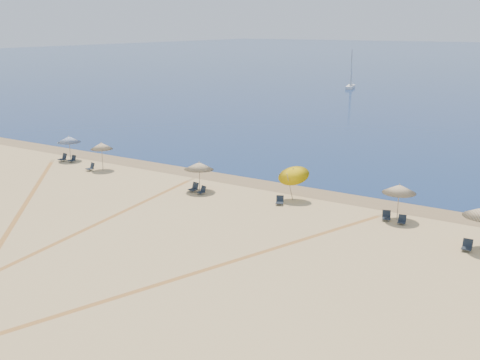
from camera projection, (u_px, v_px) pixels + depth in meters
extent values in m
plane|color=tan|center=(4.00, 308.00, 25.43)|extent=(160.00, 160.00, 0.00)
plane|color=olive|center=(267.00, 184.00, 45.04)|extent=(500.00, 500.00, 0.00)
cylinder|color=gray|center=(70.00, 149.00, 52.72)|extent=(0.05, 0.05, 2.15)
cone|color=white|center=(69.00, 139.00, 52.47)|extent=(2.12, 2.12, 0.55)
sphere|color=gray|center=(69.00, 136.00, 52.39)|extent=(0.08, 0.08, 0.08)
cylinder|color=gray|center=(102.00, 157.00, 49.26)|extent=(0.05, 0.05, 2.29)
cone|color=#FDEECF|center=(102.00, 146.00, 48.99)|extent=(1.92, 1.92, 0.55)
sphere|color=gray|center=(101.00, 143.00, 48.92)|extent=(0.08, 0.08, 0.08)
cylinder|color=gray|center=(200.00, 177.00, 43.12)|extent=(0.05, 0.13, 2.11)
cone|color=#FDEECF|center=(199.00, 166.00, 42.86)|extent=(2.25, 2.27, 0.63)
sphere|color=gray|center=(199.00, 162.00, 42.78)|extent=(0.08, 0.08, 0.08)
cylinder|color=gray|center=(290.00, 187.00, 40.37)|extent=(0.05, 1.06, 2.22)
cone|color=#E5BB06|center=(293.00, 173.00, 40.47)|extent=(2.25, 2.27, 1.44)
sphere|color=gray|center=(293.00, 169.00, 40.39)|extent=(0.08, 0.08, 0.08)
cylinder|color=gray|center=(398.00, 203.00, 36.62)|extent=(0.05, 0.07, 2.25)
cone|color=#FDEECF|center=(399.00, 189.00, 36.37)|extent=(2.16, 2.17, 0.57)
sphere|color=gray|center=(400.00, 184.00, 36.29)|extent=(0.08, 0.08, 0.08)
cube|color=black|center=(62.00, 159.00, 52.53)|extent=(0.71, 0.71, 0.05)
cube|color=black|center=(65.00, 156.00, 52.67)|extent=(0.64, 0.34, 0.54)
cylinder|color=#A5A5AD|center=(59.00, 160.00, 52.54)|extent=(0.03, 0.03, 0.20)
cylinder|color=#A5A5AD|center=(61.00, 161.00, 52.22)|extent=(0.03, 0.03, 0.20)
cube|color=black|center=(72.00, 160.00, 52.22)|extent=(0.54, 0.54, 0.05)
cube|color=black|center=(74.00, 158.00, 52.36)|extent=(0.53, 0.21, 0.46)
cylinder|color=#A5A5AD|center=(69.00, 162.00, 52.20)|extent=(0.02, 0.02, 0.17)
cylinder|color=#A5A5AD|center=(72.00, 162.00, 51.97)|extent=(0.02, 0.02, 0.17)
cube|color=black|center=(90.00, 169.00, 49.16)|extent=(0.71, 0.71, 0.05)
cube|color=black|center=(92.00, 166.00, 49.26)|extent=(0.60, 0.37, 0.51)
cylinder|color=#A5A5AD|center=(87.00, 170.00, 49.18)|extent=(0.02, 0.02, 0.19)
cylinder|color=#A5A5AD|center=(89.00, 171.00, 48.85)|extent=(0.02, 0.02, 0.19)
cube|color=black|center=(193.00, 190.00, 42.99)|extent=(0.65, 0.65, 0.05)
cube|color=black|center=(195.00, 186.00, 43.13)|extent=(0.60, 0.30, 0.51)
cylinder|color=#A5A5AD|center=(189.00, 191.00, 42.99)|extent=(0.02, 0.02, 0.19)
cylinder|color=#A5A5AD|center=(193.00, 192.00, 42.70)|extent=(0.02, 0.02, 0.19)
cube|color=black|center=(201.00, 192.00, 42.36)|extent=(0.64, 0.64, 0.05)
cube|color=black|center=(203.00, 189.00, 42.46)|extent=(0.55, 0.33, 0.46)
cylinder|color=#A5A5AD|center=(198.00, 193.00, 42.38)|extent=(0.02, 0.02, 0.17)
cylinder|color=#A5A5AD|center=(201.00, 195.00, 42.08)|extent=(0.02, 0.02, 0.17)
cube|color=black|center=(280.00, 203.00, 39.87)|extent=(0.69, 0.69, 0.05)
cube|color=black|center=(280.00, 199.00, 40.05)|extent=(0.56, 0.38, 0.47)
cylinder|color=#A5A5AD|center=(275.00, 204.00, 39.77)|extent=(0.02, 0.02, 0.17)
cylinder|color=#A5A5AD|center=(281.00, 205.00, 39.70)|extent=(0.02, 0.02, 0.17)
cube|color=black|center=(386.00, 218.00, 36.67)|extent=(0.67, 0.67, 0.05)
cube|color=black|center=(386.00, 214.00, 36.86)|extent=(0.56, 0.36, 0.47)
cylinder|color=#A5A5AD|center=(382.00, 220.00, 36.58)|extent=(0.02, 0.02, 0.17)
cylinder|color=#A5A5AD|center=(389.00, 221.00, 36.49)|extent=(0.02, 0.02, 0.17)
cube|color=black|center=(402.00, 222.00, 35.99)|extent=(0.56, 0.56, 0.04)
cube|color=black|center=(402.00, 218.00, 36.15)|extent=(0.51, 0.26, 0.43)
cylinder|color=#A5A5AD|center=(398.00, 224.00, 35.94)|extent=(0.02, 0.02, 0.16)
cylinder|color=#A5A5AD|center=(404.00, 225.00, 35.80)|extent=(0.02, 0.02, 0.16)
cube|color=black|center=(467.00, 248.00, 31.74)|extent=(0.56, 0.56, 0.05)
cube|color=black|center=(468.00, 243.00, 31.90)|extent=(0.55, 0.22, 0.48)
cylinder|color=#A5A5AD|center=(462.00, 250.00, 31.71)|extent=(0.02, 0.02, 0.18)
cylinder|color=#A5A5AD|center=(470.00, 252.00, 31.51)|extent=(0.02, 0.02, 0.18)
cube|color=white|center=(350.00, 87.00, 112.35)|extent=(2.50, 5.22, 0.55)
cylinder|color=gray|center=(351.00, 69.00, 111.40)|extent=(0.11, 0.11, 7.35)
plane|color=tan|center=(69.00, 237.00, 33.88)|extent=(30.98, 30.98, 0.00)
plane|color=tan|center=(81.00, 231.00, 34.84)|extent=(30.98, 30.98, 0.00)
plane|color=tan|center=(204.00, 270.00, 29.32)|extent=(35.95, 35.95, 0.00)
plane|color=tan|center=(221.00, 265.00, 29.97)|extent=(35.95, 35.95, 0.00)
plane|color=tan|center=(22.00, 209.00, 38.98)|extent=(39.54, 39.54, 0.00)
plane|color=tan|center=(25.00, 204.00, 40.02)|extent=(39.54, 39.54, 0.00)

